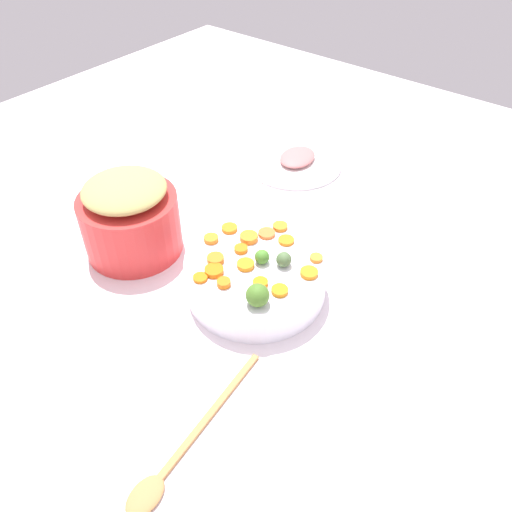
{
  "coord_description": "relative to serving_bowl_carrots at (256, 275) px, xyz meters",
  "views": [
    {
      "loc": [
        0.5,
        -0.57,
        0.78
      ],
      "look_at": [
        0.03,
        0.01,
        0.12
      ],
      "focal_mm": 35.69,
      "sensor_mm": 36.0,
      "label": 1
    }
  ],
  "objects": [
    {
      "name": "metal_pot",
      "position": [
        -0.3,
        -0.07,
        0.03
      ],
      "size": [
        0.21,
        0.21,
        0.14
      ],
      "primitive_type": "cylinder",
      "color": "red",
      "rests_on": "tabletop"
    },
    {
      "name": "carrot_slice_12",
      "position": [
        -0.05,
        0.04,
        0.05
      ],
      "size": [
        0.04,
        0.04,
        0.01
      ],
      "primitive_type": "cylinder",
      "rotation": [
        0.0,
        0.0,
        1.64
      ],
      "color": "orange",
      "rests_on": "serving_bowl_carrots"
    },
    {
      "name": "carrot_slice_3",
      "position": [
        0.09,
        0.08,
        0.05
      ],
      "size": [
        0.04,
        0.04,
        0.01
      ],
      "primitive_type": "cylinder",
      "rotation": [
        0.0,
        0.0,
        4.1
      ],
      "color": "orange",
      "rests_on": "serving_bowl_carrots"
    },
    {
      "name": "carrot_slice_10",
      "position": [
        0.05,
        -0.05,
        0.05
      ],
      "size": [
        0.03,
        0.03,
        0.01
      ],
      "primitive_type": "cylinder",
      "rotation": [
        0.0,
        0.0,
        4.69
      ],
      "color": "orange",
      "rests_on": "serving_bowl_carrots"
    },
    {
      "name": "carrot_slice_9",
      "position": [
        -0.02,
        0.11,
        0.05
      ],
      "size": [
        0.04,
        0.04,
        0.01
      ],
      "primitive_type": "cylinder",
      "rotation": [
        0.0,
        0.0,
        2.48
      ],
      "color": "orange",
      "rests_on": "serving_bowl_carrots"
    },
    {
      "name": "carrot_slice_5",
      "position": [
        -0.04,
        0.0,
        0.05
      ],
      "size": [
        0.04,
        0.04,
        0.01
      ],
      "primitive_type": "cylinder",
      "rotation": [
        0.0,
        0.0,
        0.84
      ],
      "color": "orange",
      "rests_on": "serving_bowl_carrots"
    },
    {
      "name": "carrot_slice_2",
      "position": [
        -0.0,
        -0.03,
        0.05
      ],
      "size": [
        0.05,
        0.05,
        0.01
      ],
      "primitive_type": "cylinder",
      "rotation": [
        0.0,
        0.0,
        0.96
      ],
      "color": "orange",
      "rests_on": "serving_bowl_carrots"
    },
    {
      "name": "carrot_slice_0",
      "position": [
        -0.04,
        -0.08,
        0.05
      ],
      "size": [
        0.04,
        0.04,
        0.01
      ],
      "primitive_type": "cylinder",
      "rotation": [
        0.0,
        0.0,
        1.64
      ],
      "color": "orange",
      "rests_on": "serving_bowl_carrots"
    },
    {
      "name": "ham_plate",
      "position": [
        -0.22,
        0.45,
        -0.04
      ],
      "size": [
        0.27,
        0.27,
        0.01
      ],
      "primitive_type": "cylinder",
      "color": "white",
      "rests_on": "tabletop"
    },
    {
      "name": "carrot_slice_7",
      "position": [
        -0.1,
        0.04,
        0.05
      ],
      "size": [
        0.03,
        0.03,
        0.01
      ],
      "primitive_type": "cylinder",
      "rotation": [
        0.0,
        0.0,
        4.66
      ],
      "color": "orange",
      "rests_on": "serving_bowl_carrots"
    },
    {
      "name": "stuffing_mound",
      "position": [
        -0.3,
        -0.07,
        0.12
      ],
      "size": [
        0.18,
        0.18,
        0.04
      ],
      "primitive_type": "ellipsoid",
      "color": "tan",
      "rests_on": "metal_pot"
    },
    {
      "name": "tabletop",
      "position": [
        -0.03,
        -0.01,
        -0.05
      ],
      "size": [
        2.4,
        2.4,
        0.02
      ],
      "primitive_type": "cube",
      "color": "white",
      "rests_on": "ground"
    },
    {
      "name": "wooden_spoon",
      "position": [
        0.13,
        -0.37,
        -0.04
      ],
      "size": [
        0.06,
        0.34,
        0.01
      ],
      "color": "#B77D47",
      "rests_on": "tabletop"
    },
    {
      "name": "brussels_sprout_2",
      "position": [
        0.08,
        -0.09,
        0.06
      ],
      "size": [
        0.04,
        0.04,
        0.04
      ],
      "primitive_type": "sphere",
      "color": "#487628",
      "rests_on": "serving_bowl_carrots"
    },
    {
      "name": "carrot_slice_8",
      "position": [
        -0.03,
        0.07,
        0.05
      ],
      "size": [
        0.05,
        0.05,
        0.01
      ],
      "primitive_type": "cylinder",
      "rotation": [
        0.0,
        0.0,
        5.05
      ],
      "color": "orange",
      "rests_on": "serving_bowl_carrots"
    },
    {
      "name": "carrot_slice_11",
      "position": [
        0.09,
        -0.04,
        0.05
      ],
      "size": [
        0.04,
        0.04,
        0.01
      ],
      "primitive_type": "cylinder",
      "rotation": [
        0.0,
        0.0,
        5.97
      ],
      "color": "orange",
      "rests_on": "serving_bowl_carrots"
    },
    {
      "name": "carrot_slice_1",
      "position": [
        -0.0,
        -0.09,
        0.05
      ],
      "size": [
        0.04,
        0.04,
        0.01
      ],
      "primitive_type": "cylinder",
      "rotation": [
        0.0,
        0.0,
        4.22
      ],
      "color": "orange",
      "rests_on": "serving_bowl_carrots"
    },
    {
      "name": "carrot_slice_6",
      "position": [
        0.01,
        0.08,
        0.05
      ],
      "size": [
        0.03,
        0.03,
        0.01
      ],
      "primitive_type": "cylinder",
      "rotation": [
        0.0,
        0.0,
        1.54
      ],
      "color": "orange",
      "rests_on": "serving_bowl_carrots"
    },
    {
      "name": "serving_bowl_carrots",
      "position": [
        0.0,
        0.0,
        0.0
      ],
      "size": [
        0.29,
        0.29,
        0.09
      ],
      "primitive_type": "cylinder",
      "color": "white",
      "rests_on": "tabletop"
    },
    {
      "name": "carrot_slice_15",
      "position": [
        0.11,
        0.03,
        0.05
      ],
      "size": [
        0.04,
        0.04,
        0.01
      ],
      "primitive_type": "cylinder",
      "rotation": [
        0.0,
        0.0,
        2.95
      ],
      "color": "orange",
      "rests_on": "serving_bowl_carrots"
    },
    {
      "name": "ham_slice_main",
      "position": [
        -0.22,
        0.46,
        -0.02
      ],
      "size": [
        0.11,
        0.14,
        0.02
      ],
      "primitive_type": "ellipsoid",
      "rotation": [
        0.0,
        0.0,
        4.89
      ],
      "color": "#C76E6E",
      "rests_on": "ham_plate"
    },
    {
      "name": "carrot_slice_13",
      "position": [
        -0.11,
        -0.02,
        0.05
      ],
      "size": [
        0.03,
        0.03,
        0.01
      ],
      "primitive_type": "cylinder",
      "rotation": [
        0.0,
        0.0,
        4.61
      ],
      "color": "orange",
      "rests_on": "serving_bowl_carrots"
    },
    {
      "name": "brussels_sprout_1",
      "position": [
        0.01,
        0.0,
        0.06
      ],
      "size": [
        0.03,
        0.03,
        0.03
      ],
      "primitive_type": "sphere",
      "color": "#48842B",
      "rests_on": "serving_bowl_carrots"
    },
    {
      "name": "carrot_slice_14",
      "position": [
        -0.05,
        -0.11,
        0.05
      ],
      "size": [
        0.04,
        0.04,
        0.01
      ],
      "primitive_type": "cylinder",
      "rotation": [
        0.0,
        0.0,
        1.14
      ],
      "color": "orange",
      "rests_on": "serving_bowl_carrots"
    },
    {
      "name": "carrot_slice_4",
      "position": [
        -0.06,
        -0.05,
        0.05
      ],
      "size": [
        0.04,
        0.04,
        0.01
      ],
      "primitive_type": "cylinder",
      "rotation": [
        0.0,
        0.0,
        3.38
      ],
      "color": "orange",
      "rests_on": "serving_bowl_carrots"
    },
    {
      "name": "brussels_sprout_0",
      "position": [
        0.05,
        0.02,
        0.06
      ],
      "size": [
        0.03,
        0.03,
        0.03
      ],
      "primitive_type": "sphere",
      "color": "#4F6D40",
      "rests_on": "serving_bowl_carrots"
    }
  ]
}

